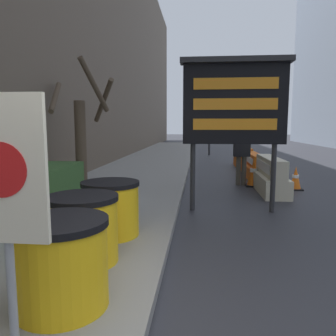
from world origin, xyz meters
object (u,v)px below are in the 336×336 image
object	(u,v)px
traffic_cone_mid	(296,178)
traffic_cone_far	(254,173)
message_board	(234,103)
barrel_drum_middle	(83,229)
traffic_cone_near	(280,180)
warning_sign	(3,186)
pedestrian_worker	(242,150)
jersey_barrier_orange_far	(254,167)
jersey_barrier_orange_near	(244,159)
barrel_drum_foreground	(61,263)
barrel_drum_back	(111,208)
jersey_barrier_cream	(270,177)
traffic_light_near_curb	(210,104)

from	to	relation	value
traffic_cone_mid	traffic_cone_far	xyz separation A→B (m)	(-1.02, 0.43, 0.08)
message_board	barrel_drum_middle	bearing A→B (deg)	-123.95
barrel_drum_middle	traffic_cone_near	distance (m)	5.86
barrel_drum_middle	message_board	xyz separation A→B (m)	(1.98, 2.94, 1.60)
warning_sign	pedestrian_worker	distance (m)	7.84
warning_sign	message_board	size ratio (longest dim) A/B	0.60
barrel_drum_middle	traffic_cone_far	bearing A→B (deg)	63.63
jersey_barrier_orange_far	jersey_barrier_orange_near	xyz separation A→B (m)	(-0.00, 2.49, 0.02)
message_board	traffic_cone_near	xyz separation A→B (m)	(1.37, 1.87, -1.78)
warning_sign	traffic_cone_far	world-z (taller)	warning_sign
barrel_drum_foreground	barrel_drum_middle	world-z (taller)	same
barrel_drum_foreground	message_board	bearing A→B (deg)	64.75
barrel_drum_middle	jersey_barrier_orange_near	world-z (taller)	barrel_drum_middle
jersey_barrier_orange_far	jersey_barrier_orange_near	size ratio (longest dim) A/B	0.97
barrel_drum_back	traffic_cone_far	world-z (taller)	barrel_drum_back
barrel_drum_foreground	traffic_cone_far	bearing A→B (deg)	68.02
pedestrian_worker	warning_sign	bearing A→B (deg)	-110.50
jersey_barrier_orange_far	barrel_drum_middle	bearing A→B (deg)	-112.90
barrel_drum_back	pedestrian_worker	world-z (taller)	pedestrian_worker
traffic_cone_near	pedestrian_worker	bearing A→B (deg)	128.01
barrel_drum_middle	message_board	bearing A→B (deg)	56.05
barrel_drum_back	jersey_barrier_orange_far	size ratio (longest dim) A/B	0.40
message_board	traffic_cone_near	distance (m)	2.92
jersey_barrier_cream	jersey_barrier_orange_far	size ratio (longest dim) A/B	1.00
traffic_cone_far	traffic_light_near_curb	bearing A→B (deg)	95.81
pedestrian_worker	barrel_drum_middle	bearing A→B (deg)	-115.47
barrel_drum_back	jersey_barrier_orange_near	size ratio (longest dim) A/B	0.39
traffic_cone_mid	barrel_drum_foreground	bearing A→B (deg)	-120.76
barrel_drum_middle	jersey_barrier_orange_far	distance (m)	8.02
traffic_light_near_curb	warning_sign	bearing A→B (deg)	-96.11
warning_sign	traffic_light_near_curb	xyz separation A→B (m)	(1.81, 16.86, 1.60)
barrel_drum_foreground	traffic_cone_far	size ratio (longest dim) A/B	1.05
barrel_drum_foreground	barrel_drum_back	xyz separation A→B (m)	(-0.08, 1.88, 0.00)
traffic_cone_near	traffic_cone_far	world-z (taller)	traffic_cone_far
barrel_drum_back	traffic_cone_far	distance (m)	5.55
warning_sign	traffic_light_near_curb	bearing A→B (deg)	83.89
barrel_drum_middle	traffic_cone_near	world-z (taller)	barrel_drum_middle
barrel_drum_middle	traffic_cone_mid	distance (m)	6.57
warning_sign	traffic_cone_mid	distance (m)	7.92
barrel_drum_middle	traffic_light_near_curb	bearing A→B (deg)	83.01
jersey_barrier_orange_far	traffic_cone_far	world-z (taller)	traffic_cone_far
jersey_barrier_cream	traffic_light_near_curb	size ratio (longest dim) A/B	0.52
message_board	jersey_barrier_cream	bearing A→B (deg)	59.76
barrel_drum_middle	traffic_cone_near	size ratio (longest dim) A/B	1.17
barrel_drum_middle	jersey_barrier_cream	bearing A→B (deg)	57.49
warning_sign	jersey_barrier_orange_far	xyz separation A→B (m)	(3.05, 8.95, -0.97)
jersey_barrier_cream	traffic_cone_far	world-z (taller)	jersey_barrier_cream
pedestrian_worker	jersey_barrier_cream	bearing A→B (deg)	-60.50
jersey_barrier_orange_near	traffic_cone_mid	bearing A→B (deg)	-80.74
barrel_drum_foreground	jersey_barrier_orange_far	size ratio (longest dim) A/B	0.40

